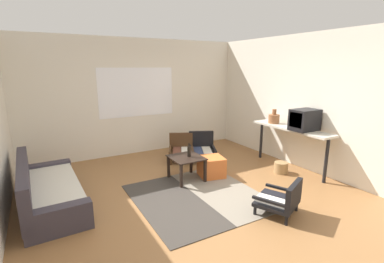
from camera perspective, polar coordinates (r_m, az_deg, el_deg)
The scene contains 15 objects.
ground_plane at distance 4.43m, azimuth 2.47°, elevation -14.48°, with size 7.80×7.80×0.00m, color olive.
far_wall_with_window at distance 6.74m, azimuth -11.40°, elevation 6.98°, with size 5.60×0.13×2.70m.
side_wall_right at distance 6.01m, azimuth 23.14°, elevation 5.43°, with size 0.12×6.60×2.70m, color silver.
area_rug at distance 4.60m, azimuth 1.21°, elevation -13.27°, with size 1.93×2.02×0.01m.
couch at distance 4.79m, azimuth -27.74°, elevation -10.93°, with size 0.86×2.04×0.71m.
coffee_table at distance 5.10m, azimuth -1.17°, elevation -6.20°, with size 0.57×0.60×0.45m.
armchair_by_window at distance 6.25m, azimuth -2.26°, elevation -3.60°, with size 0.77×0.81×0.57m.
armchair_striped_foreground at distance 4.21m, azimuth 17.99°, elevation -13.09°, with size 0.72×0.71×0.51m.
armchair_corner at distance 6.29m, azimuth 2.07°, elevation -3.45°, with size 0.79×0.82×0.60m.
ottoman_orange at distance 5.33m, azimuth 4.01°, elevation -7.28°, with size 0.44×0.44×0.38m, color #D1662D.
console_shelf at distance 5.89m, azimuth 19.76°, elevation -0.07°, with size 0.41×1.77×0.87m.
crt_television at distance 5.65m, azimuth 22.21°, elevation 2.24°, with size 0.51×0.36×0.40m.
clay_vase at distance 6.17m, azimuth 16.54°, elevation 2.63°, with size 0.23×0.23×0.30m.
glass_bottle at distance 5.06m, azimuth -0.60°, elevation -4.07°, with size 0.07×0.07×0.25m.
wicker_basket at distance 5.80m, azimuth 17.86°, elevation -7.07°, with size 0.27×0.27×0.22m, color #9E7A4C.
Camera 1 is at (-2.09, -3.31, 2.06)m, focal length 25.85 mm.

